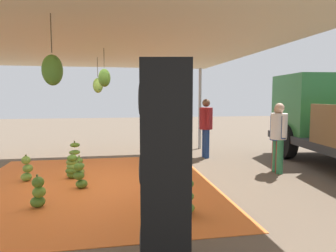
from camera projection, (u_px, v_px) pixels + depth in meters
The scene contains 18 objects.
ground_plane at pixel (235, 178), 6.61m from camera, with size 40.00×40.00×0.00m, color brown.
tarp_orange at pixel (94, 185), 6.08m from camera, with size 5.28×4.73×0.01m, color orange.
tent_canopy at pixel (86, 48), 5.80m from camera, with size 8.00×7.00×2.78m.
banana_bunch_0 at pixel (79, 167), 6.83m from camera, with size 0.35×0.34×0.44m.
banana_bunch_1 at pixel (162, 161), 7.19m from camera, with size 0.29×0.31×0.54m.
banana_bunch_2 at pixel (159, 202), 4.42m from camera, with size 0.33×0.32×0.50m.
banana_bunch_3 at pixel (27, 170), 6.31m from camera, with size 0.31×0.31×0.56m.
banana_bunch_4 at pixel (72, 167), 6.52m from camera, with size 0.41×0.39×0.56m.
banana_bunch_5 at pixel (74, 153), 8.19m from camera, with size 0.45×0.45×0.57m.
banana_bunch_6 at pixel (166, 188), 5.06m from camera, with size 0.39×0.39×0.53m.
banana_bunch_7 at pixel (80, 176), 5.81m from camera, with size 0.31×0.31×0.54m.
banana_bunch_8 at pixel (177, 172), 6.26m from camera, with size 0.46×0.47×0.47m.
banana_bunch_9 at pixel (38, 193), 4.80m from camera, with size 0.26×0.27×0.53m.
banana_bunch_10 at pixel (185, 197), 4.56m from camera, with size 0.44×0.44×0.57m.
worker_0 at pixel (279, 132), 6.96m from camera, with size 0.59×0.36×1.62m.
worker_1 at pixel (278, 134), 7.02m from camera, with size 0.57×0.35×1.56m.
worker_2 at pixel (206, 124), 8.76m from camera, with size 0.62×0.38×1.70m.
speaker_stack at pixel (166, 170), 2.93m from camera, with size 0.55×0.55×2.11m.
Camera 1 is at (6.11, 0.41, 1.76)m, focal length 32.36 mm.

